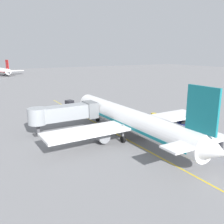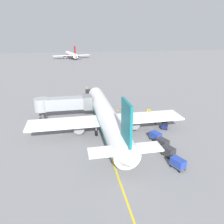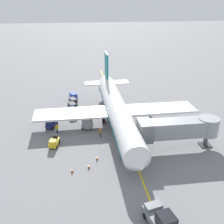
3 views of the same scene
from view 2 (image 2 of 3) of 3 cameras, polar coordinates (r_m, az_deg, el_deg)
ground_plane at (r=43.24m, az=-2.55°, el=-5.33°), size 400.00×400.00×0.00m
gate_lead_in_line at (r=43.23m, az=-2.55°, el=-5.32°), size 0.24×80.00×0.01m
parked_airliner at (r=42.57m, az=-1.48°, el=-1.06°), size 30.05×37.23×10.63m
jet_bridge at (r=50.58m, az=-12.54°, el=2.20°), size 12.92×3.50×4.98m
pushback_tractor at (r=66.13m, az=-5.81°, el=4.61°), size 3.16×4.79×2.40m
baggage_tug_lead at (r=44.80m, az=5.56°, el=-3.47°), size 2.11×2.77×1.62m
baggage_tug_trailing at (r=46.18m, az=13.65°, el=-3.24°), size 2.20×2.77×1.62m
baggage_tug_spare at (r=51.71m, az=9.68°, el=-0.42°), size 1.73×2.69×1.62m
baggage_cart_front at (r=40.49m, az=11.39°, el=-6.08°), size 2.01×2.95×1.58m
baggage_cart_second_in_train at (r=38.25m, az=13.15°, el=-7.83°), size 2.01×2.95×1.58m
baggage_cart_third_in_train at (r=36.02m, az=14.58°, el=-9.81°), size 2.01×2.95×1.58m
baggage_cart_tail_end at (r=33.36m, az=16.97°, el=-12.64°), size 2.01×2.95×1.58m
ground_crew_wing_walker at (r=47.60m, az=1.85°, el=-1.63°), size 0.25×0.73×1.69m
ground_crew_loader at (r=47.58m, az=11.31°, el=-2.04°), size 0.64×0.49×1.69m
safety_cone_nose_left at (r=56.42m, az=2.37°, el=1.14°), size 0.36×0.36×0.59m
safety_cone_nose_right at (r=57.58m, az=4.49°, el=1.48°), size 0.36×0.36×0.59m
safety_cone_wing_tip at (r=54.34m, az=1.46°, el=0.40°), size 0.36×0.36×0.59m
distant_taxiing_airliner at (r=178.67m, az=-10.67°, el=14.61°), size 28.92×35.31×10.10m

